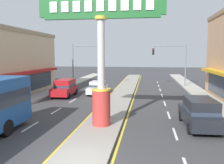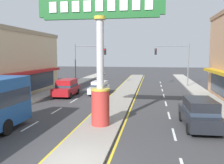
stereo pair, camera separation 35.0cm
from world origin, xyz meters
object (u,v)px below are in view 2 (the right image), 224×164
at_px(traffic_light_right_side, 176,57).
at_px(street_bench, 17,100).
at_px(sedan_near_right_lane, 99,87).
at_px(district_sign, 100,58).
at_px(traffic_light_left_side, 86,57).
at_px(suv_near_left_lane, 67,87).
at_px(suv_mid_left_lane, 199,113).

distance_m(traffic_light_right_side, street_bench, 22.33).
bearing_deg(sedan_near_right_lane, street_bench, -125.32).
relative_size(district_sign, street_bench, 5.14).
xyz_separation_m(district_sign, sedan_near_right_lane, (-2.93, 12.51, -3.69)).
bearing_deg(traffic_light_right_side, traffic_light_left_side, -176.63).
bearing_deg(suv_near_left_lane, sedan_near_right_lane, 31.20).
height_order(district_sign, traffic_light_right_side, district_sign).
bearing_deg(street_bench, suv_mid_left_lane, -13.95).
relative_size(district_sign, sedan_near_right_lane, 1.91).
bearing_deg(traffic_light_left_side, street_bench, -97.83).
height_order(traffic_light_right_side, suv_near_left_lane, traffic_light_right_side).
distance_m(traffic_light_right_side, suv_mid_left_lane, 19.98).
distance_m(traffic_light_left_side, traffic_light_right_side, 13.05).
height_order(traffic_light_left_side, street_bench, traffic_light_left_side).
bearing_deg(sedan_near_right_lane, district_sign, -76.82).
bearing_deg(district_sign, sedan_near_right_lane, 103.18).
bearing_deg(street_bench, suv_near_left_lane, 68.42).
xyz_separation_m(district_sign, suv_near_left_lane, (-6.23, 10.51, -3.49)).
height_order(district_sign, suv_mid_left_lane, district_sign).
relative_size(traffic_light_right_side, suv_mid_left_lane, 1.33).
relative_size(traffic_light_right_side, sedan_near_right_lane, 1.44).
relative_size(traffic_light_right_side, suv_near_left_lane, 1.33).
distance_m(traffic_light_right_side, sedan_near_right_lane, 12.86).
bearing_deg(traffic_light_left_side, traffic_light_right_side, 3.37).
xyz_separation_m(traffic_light_right_side, street_bench, (-15.13, -16.02, -3.60)).
bearing_deg(suv_mid_left_lane, suv_near_left_lane, 142.09).
height_order(sedan_near_right_lane, suv_near_left_lane, suv_near_left_lane).
bearing_deg(traffic_light_right_side, suv_mid_left_lane, -90.82).
height_order(district_sign, sedan_near_right_lane, district_sign).
xyz_separation_m(district_sign, suv_mid_left_lane, (6.23, 0.80, -3.49)).
xyz_separation_m(traffic_light_left_side, sedan_near_right_lane, (3.59, -7.24, -3.46)).
bearing_deg(traffic_light_left_side, suv_near_left_lane, -88.25).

